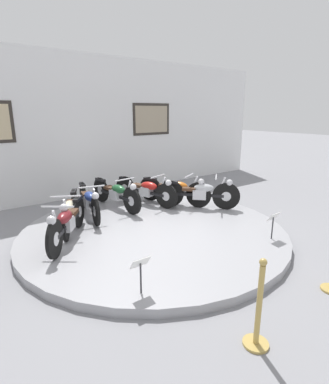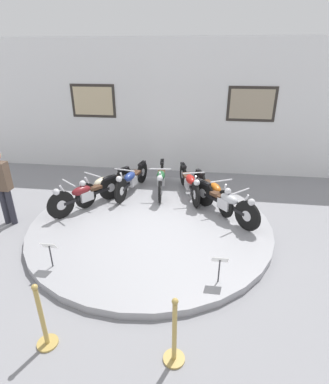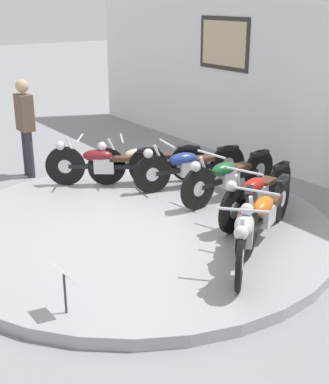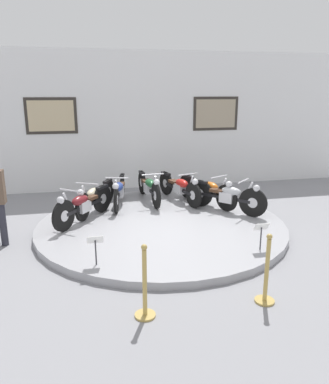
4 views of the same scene
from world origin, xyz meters
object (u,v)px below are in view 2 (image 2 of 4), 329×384
at_px(motorcycle_blue, 132,179).
at_px(motorcycle_silver, 225,202).
at_px(motorcycle_green, 161,178).
at_px(stanchion_post_right_of_entry, 174,341).
at_px(motorcycle_cream, 105,184).
at_px(motorcycle_orange, 212,190).
at_px(motorcycle_red, 189,182).
at_px(info_placard_front_left, 50,249).
at_px(visitor_standing, 2,184).
at_px(info_placard_front_centre, 220,263).
at_px(stanchion_post_left_of_entry, 44,325).
at_px(motorcycle_maroon, 85,194).

distance_m(motorcycle_blue, motorcycle_silver, 2.61).
bearing_deg(motorcycle_silver, motorcycle_blue, 156.39).
height_order(motorcycle_green, motorcycle_silver, motorcycle_silver).
relative_size(motorcycle_blue, stanchion_post_right_of_entry, 1.89).
height_order(motorcycle_blue, stanchion_post_right_of_entry, stanchion_post_right_of_entry).
bearing_deg(motorcycle_cream, motorcycle_orange, 0.02).
bearing_deg(motorcycle_red, motorcycle_green, 168.29).
bearing_deg(info_placard_front_left, motorcycle_cream, 88.28).
bearing_deg(info_placard_front_left, visitor_standing, 139.71).
bearing_deg(motorcycle_green, motorcycle_silver, -36.54).
bearing_deg(info_placard_front_centre, info_placard_front_left, 180.00).
bearing_deg(motorcycle_orange, stanchion_post_left_of_entry, -118.00).
relative_size(motorcycle_orange, stanchion_post_right_of_entry, 1.76).
distance_m(motorcycle_green, info_placard_front_centre, 3.66).
distance_m(motorcycle_green, stanchion_post_right_of_entry, 4.82).
height_order(motorcycle_red, info_placard_front_centre, motorcycle_red).
xyz_separation_m(motorcycle_cream, info_placard_front_left, (-0.08, -2.77, -0.01)).
relative_size(info_placard_front_left, visitor_standing, 0.30).
distance_m(motorcycle_cream, info_placard_front_centre, 3.93).
relative_size(motorcycle_red, stanchion_post_right_of_entry, 1.86).
height_order(motorcycle_blue, info_placard_front_left, motorcycle_blue).
bearing_deg(stanchion_post_right_of_entry, visitor_standing, 144.71).
bearing_deg(motorcycle_red, motorcycle_cream, -168.33).
bearing_deg(motorcycle_red, info_placard_front_left, -124.45).
xyz_separation_m(motorcycle_maroon, motorcycle_orange, (2.98, 0.61, -0.00)).
bearing_deg(motorcycle_green, motorcycle_red, -11.71).
distance_m(motorcycle_maroon, motorcycle_silver, 3.26).
bearing_deg(motorcycle_blue, stanchion_post_left_of_entry, -91.13).
bearing_deg(motorcycle_green, motorcycle_cream, -156.30).
bearing_deg(motorcycle_orange, motorcycle_cream, -179.98).
height_order(motorcycle_cream, stanchion_post_left_of_entry, stanchion_post_left_of_entry).
relative_size(motorcycle_silver, info_placard_front_centre, 2.95).
bearing_deg(visitor_standing, motorcycle_maroon, 22.89).
height_order(visitor_standing, stanchion_post_right_of_entry, visitor_standing).
distance_m(motorcycle_maroon, stanchion_post_left_of_entry, 3.62).
bearing_deg(motorcycle_green, stanchion_post_right_of_entry, -79.86).
distance_m(motorcycle_green, visitor_standing, 3.74).
xyz_separation_m(motorcycle_cream, stanchion_post_right_of_entry, (2.20, -4.14, -0.17)).
bearing_deg(info_placard_front_left, motorcycle_red, 55.55).
relative_size(motorcycle_maroon, info_placard_front_left, 3.17).
bearing_deg(stanchion_post_left_of_entry, motorcycle_green, 79.76).
bearing_deg(motorcycle_orange, stanchion_post_right_of_entry, -96.87).
relative_size(motorcycle_green, visitor_standing, 1.15).
height_order(info_placard_front_left, stanchion_post_left_of_entry, stanchion_post_left_of_entry).
relative_size(motorcycle_cream, motorcycle_orange, 0.99).
bearing_deg(stanchion_post_right_of_entry, motorcycle_blue, 109.41).
relative_size(motorcycle_cream, motorcycle_green, 0.90).
height_order(motorcycle_maroon, info_placard_front_left, motorcycle_maroon).
xyz_separation_m(motorcycle_blue, motorcycle_green, (0.77, 0.16, 0.01)).
height_order(motorcycle_blue, visitor_standing, visitor_standing).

